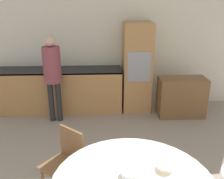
# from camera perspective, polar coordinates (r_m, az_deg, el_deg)

# --- Properties ---
(wall_back) EXTENTS (6.42, 0.05, 2.60)m
(wall_back) POSITION_cam_1_polar(r_m,az_deg,el_deg) (5.45, -1.55, 9.67)
(wall_back) COLOR beige
(wall_back) RESTS_ON ground_plane
(kitchen_counter) EXTENTS (2.68, 0.60, 0.91)m
(kitchen_counter) POSITION_cam_1_polar(r_m,az_deg,el_deg) (5.42, -12.21, 0.00)
(kitchen_counter) COLOR #AD7A47
(kitchen_counter) RESTS_ON ground_plane
(oven_unit) EXTENTS (0.58, 0.59, 1.85)m
(oven_unit) POSITION_cam_1_polar(r_m,az_deg,el_deg) (5.26, 5.71, 5.00)
(oven_unit) COLOR #AD7A47
(oven_unit) RESTS_ON ground_plane
(sideboard) EXTENTS (0.94, 0.45, 0.81)m
(sideboard) POSITION_cam_1_polar(r_m,az_deg,el_deg) (5.27, 15.57, -1.66)
(sideboard) COLOR brown
(sideboard) RESTS_ON ground_plane
(chair_far_left) EXTENTS (0.56, 0.56, 0.87)m
(chair_far_left) POSITION_cam_1_polar(r_m,az_deg,el_deg) (3.14, -10.43, -15.43)
(chair_far_left) COLOR brown
(chair_far_left) RESTS_ON ground_plane
(person_standing) EXTENTS (0.33, 0.33, 1.68)m
(person_standing) POSITION_cam_1_polar(r_m,az_deg,el_deg) (4.78, -13.48, 4.40)
(person_standing) COLOR #262628
(person_standing) RESTS_ON ground_plane
(bowl_near) EXTENTS (0.16, 0.16, 0.04)m
(bowl_near) POSITION_cam_1_polar(r_m,az_deg,el_deg) (2.58, 11.95, -16.94)
(bowl_near) COLOR beige
(bowl_near) RESTS_ON dining_table
(bowl_centre) EXTENTS (0.19, 0.19, 0.05)m
(bowl_centre) POSITION_cam_1_polar(r_m,az_deg,el_deg) (2.46, 4.21, -18.49)
(bowl_centre) COLOR silver
(bowl_centre) RESTS_ON dining_table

